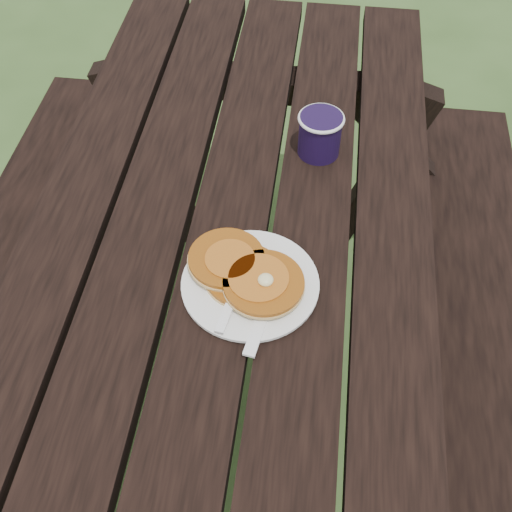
# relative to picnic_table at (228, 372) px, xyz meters

# --- Properties ---
(ground) EXTENTS (60.00, 60.00, 0.00)m
(ground) POSITION_rel_picnic_table_xyz_m (0.00, 0.00, -0.37)
(ground) COLOR #2E461E
(ground) RESTS_ON ground
(picnic_table) EXTENTS (1.36, 1.80, 0.75)m
(picnic_table) POSITION_rel_picnic_table_xyz_m (0.00, 0.00, 0.00)
(picnic_table) COLOR black
(picnic_table) RESTS_ON ground
(plate) EXTENTS (0.29, 0.29, 0.01)m
(plate) POSITION_rel_picnic_table_xyz_m (0.06, -0.04, 0.39)
(plate) COLOR white
(plate) RESTS_ON picnic_table
(pancake_stack) EXTENTS (0.20, 0.18, 0.04)m
(pancake_stack) POSITION_rel_picnic_table_xyz_m (0.05, -0.03, 0.41)
(pancake_stack) COLOR #9E5311
(pancake_stack) RESTS_ON plate
(knife) EXTENTS (0.05, 0.18, 0.00)m
(knife) POSITION_rel_picnic_table_xyz_m (0.09, -0.09, 0.39)
(knife) COLOR white
(knife) RESTS_ON plate
(fork) EXTENTS (0.06, 0.16, 0.01)m
(fork) POSITION_rel_picnic_table_xyz_m (0.03, -0.10, 0.40)
(fork) COLOR white
(fork) RESTS_ON plate
(coffee_cup) EXTENTS (0.09, 0.09, 0.09)m
(coffee_cup) POSITION_rel_picnic_table_xyz_m (0.15, 0.32, 0.43)
(coffee_cup) COLOR black
(coffee_cup) RESTS_ON picnic_table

